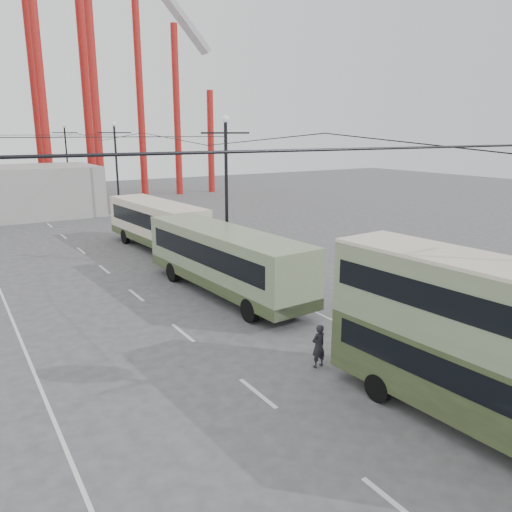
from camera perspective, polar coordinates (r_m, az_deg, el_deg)
ground at (r=14.89m, az=12.54°, el=-20.47°), size 160.00×160.00×0.00m
road_markings at (r=30.51m, az=-15.54°, el=-2.41°), size 12.52×120.00×0.01m
lamp_post_mid at (r=30.45m, az=-3.39°, el=7.03°), size 3.20×0.44×9.32m
lamp_post_far at (r=50.78m, az=-15.60°, el=9.32°), size 3.20×0.44×9.32m
lamp_post_distant at (r=72.09m, az=-20.77°, el=10.16°), size 3.20×0.44×9.32m
double_decker_bus at (r=15.33m, az=24.36°, el=-8.58°), size 2.96×9.40×4.98m
single_decker_green at (r=26.08m, az=-3.59°, el=-0.26°), size 3.50×12.32×3.44m
single_decker_cream at (r=37.01m, az=-11.26°, el=3.74°), size 3.55×11.23×3.44m
pedestrian at (r=18.49m, az=7.16°, el=-10.16°), size 0.62×0.43×1.63m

